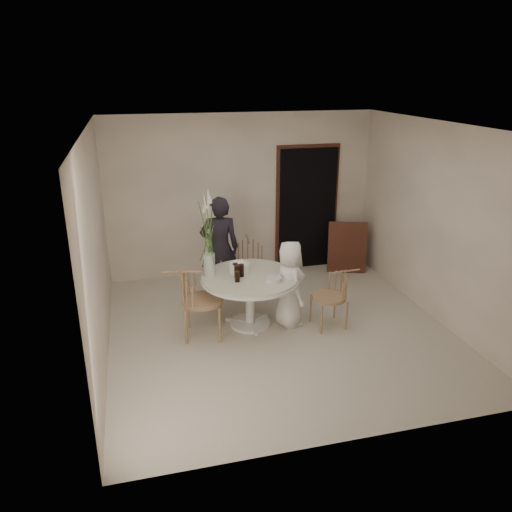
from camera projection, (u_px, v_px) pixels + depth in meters
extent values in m
plane|color=beige|center=(279.00, 330.00, 6.80)|extent=(4.50, 4.50, 0.00)
plane|color=white|center=(283.00, 126.00, 5.85)|extent=(4.50, 4.50, 0.00)
plane|color=#F4E3CC|center=(242.00, 195.00, 8.37)|extent=(4.50, 0.00, 4.50)
plane|color=#F4E3CC|center=(358.00, 314.00, 4.28)|extent=(4.50, 0.00, 4.50)
plane|color=#F4E3CC|center=(97.00, 250.00, 5.81)|extent=(0.00, 4.50, 4.50)
plane|color=#F4E3CC|center=(438.00, 223.00, 6.84)|extent=(0.00, 4.50, 4.50)
cube|color=black|center=(307.00, 209.00, 8.68)|extent=(1.00, 0.10, 2.10)
cube|color=brown|center=(307.00, 205.00, 8.70)|extent=(1.12, 0.03, 2.22)
cylinder|color=white|center=(250.00, 323.00, 6.93)|extent=(0.56, 0.56, 0.04)
cylinder|color=white|center=(250.00, 302.00, 6.82)|extent=(0.12, 0.12, 0.65)
cylinder|color=white|center=(250.00, 279.00, 6.70)|extent=(1.33, 1.33, 0.03)
cylinder|color=beige|center=(250.00, 277.00, 6.69)|extent=(1.30, 1.30, 0.04)
cube|color=brown|center=(347.00, 247.00, 8.65)|extent=(0.69, 0.40, 0.88)
cylinder|color=tan|center=(239.00, 285.00, 7.69)|extent=(0.03, 0.03, 0.43)
cylinder|color=tan|center=(263.00, 283.00, 7.74)|extent=(0.03, 0.03, 0.43)
cylinder|color=tan|center=(236.00, 275.00, 8.05)|extent=(0.03, 0.03, 0.43)
cylinder|color=tan|center=(260.00, 274.00, 8.10)|extent=(0.03, 0.03, 0.43)
cylinder|color=tan|center=(250.00, 265.00, 7.81)|extent=(0.48, 0.48, 0.05)
cylinder|color=tan|center=(311.00, 308.00, 6.95)|extent=(0.03, 0.03, 0.41)
cylinder|color=tan|center=(322.00, 320.00, 6.62)|extent=(0.03, 0.03, 0.41)
cylinder|color=tan|center=(335.00, 305.00, 7.06)|extent=(0.03, 0.03, 0.41)
cylinder|color=tan|center=(347.00, 316.00, 6.73)|extent=(0.03, 0.03, 0.41)
cylinder|color=tan|center=(329.00, 297.00, 6.76)|extent=(0.46, 0.46, 0.05)
cylinder|color=tan|center=(220.00, 326.00, 6.39)|extent=(0.03, 0.03, 0.48)
cylinder|color=tan|center=(220.00, 311.00, 6.79)|extent=(0.03, 0.03, 0.48)
cylinder|color=tan|center=(186.00, 327.00, 6.36)|extent=(0.03, 0.03, 0.48)
cylinder|color=tan|center=(188.00, 312.00, 6.77)|extent=(0.03, 0.03, 0.48)
cylinder|color=tan|center=(203.00, 301.00, 6.49)|extent=(0.54, 0.54, 0.05)
imported|color=black|center=(220.00, 248.00, 7.51)|extent=(0.63, 0.45, 1.60)
imported|color=white|center=(290.00, 284.00, 6.75)|extent=(0.42, 0.62, 1.21)
cylinder|color=white|center=(239.00, 268.00, 6.79)|extent=(0.27, 0.27, 0.13)
cylinder|color=beige|center=(239.00, 262.00, 6.76)|extent=(0.01, 0.01, 0.05)
cylinder|color=beige|center=(242.00, 261.00, 6.80)|extent=(0.01, 0.01, 0.05)
cylinder|color=beige|center=(236.00, 261.00, 6.77)|extent=(0.01, 0.01, 0.05)
cylinder|color=black|center=(241.00, 270.00, 6.65)|extent=(0.10, 0.10, 0.17)
cylinder|color=black|center=(237.00, 276.00, 6.48)|extent=(0.09, 0.09, 0.14)
cylinder|color=black|center=(237.00, 272.00, 6.61)|extent=(0.10, 0.10, 0.17)
cylinder|color=black|center=(235.00, 268.00, 6.74)|extent=(0.08, 0.08, 0.15)
cylinder|color=silver|center=(273.00, 279.00, 6.52)|extent=(0.28, 0.28, 0.06)
cylinder|color=silver|center=(209.00, 264.00, 6.67)|extent=(0.16, 0.16, 0.30)
cylinder|color=#41672C|center=(210.00, 237.00, 6.57)|extent=(0.01, 0.01, 0.75)
cone|color=beige|center=(209.00, 210.00, 6.44)|extent=(0.07, 0.07, 0.19)
cylinder|color=#41672C|center=(206.00, 235.00, 6.55)|extent=(0.01, 0.01, 0.81)
cone|color=beige|center=(205.00, 205.00, 6.41)|extent=(0.07, 0.07, 0.19)
cylinder|color=#41672C|center=(206.00, 234.00, 6.50)|extent=(0.01, 0.01, 0.88)
cone|color=beige|center=(205.00, 201.00, 6.34)|extent=(0.07, 0.07, 0.19)
cylinder|color=#41672C|center=(210.00, 231.00, 6.49)|extent=(0.01, 0.01, 0.94)
cone|color=beige|center=(209.00, 196.00, 6.33)|extent=(0.07, 0.07, 0.19)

